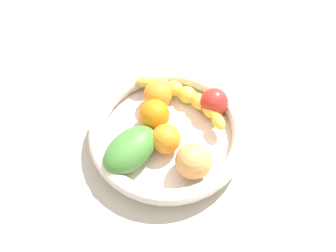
{
  "coord_description": "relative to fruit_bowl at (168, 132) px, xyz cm",
  "views": [
    {
      "loc": [
        -38.58,
        4.08,
        64.64
      ],
      "look_at": [
        0.0,
        0.0,
        7.98
      ],
      "focal_mm": 35.18,
      "sensor_mm": 36.0,
      "label": 1
    }
  ],
  "objects": [
    {
      "name": "banana_draped_left",
      "position": [
        8.01,
        -4.7,
        1.81
      ],
      "size": [
        16.42,
        18.63,
        4.37
      ],
      "color": "yellow",
      "rests_on": "fruit_bowl"
    },
    {
      "name": "mango_green",
      "position": [
        -4.93,
        8.04,
        2.47
      ],
      "size": [
        14.35,
        14.76,
        6.28
      ],
      "primitive_type": "ellipsoid",
      "rotation": [
        0.0,
        0.0,
        2.29
      ],
      "color": "#468837",
      "rests_on": "fruit_bowl"
    },
    {
      "name": "orange_mid_right",
      "position": [
        8.44,
        1.41,
        2.58
      ],
      "size": [
        6.51,
        6.51,
        6.51
      ],
      "primitive_type": "sphere",
      "color": "orange",
      "rests_on": "fruit_bowl"
    },
    {
      "name": "orange_mid_left",
      "position": [
        -3.16,
        0.76,
        2.43
      ],
      "size": [
        6.2,
        6.2,
        6.2
      ],
      "primitive_type": "sphere",
      "color": "orange",
      "rests_on": "fruit_bowl"
    },
    {
      "name": "kitchen_counter",
      "position": [
        0.0,
        0.0,
        -4.16
      ],
      "size": [
        120.0,
        120.0,
        3.0
      ],
      "primitive_type": "cube",
      "color": "#B4AF9E",
      "rests_on": "ground"
    },
    {
      "name": "orange_front",
      "position": [
        3.03,
        2.64,
        2.64
      ],
      "size": [
        6.62,
        6.62,
        6.62
      ],
      "primitive_type": "sphere",
      "color": "orange",
      "rests_on": "fruit_bowl"
    },
    {
      "name": "peach_blush",
      "position": [
        -9.09,
        -3.97,
        2.94
      ],
      "size": [
        7.23,
        7.23,
        7.23
      ],
      "primitive_type": "sphere",
      "color": "#F8AA5C",
      "rests_on": "fruit_bowl"
    },
    {
      "name": "tomato_red",
      "position": [
        5.12,
        -10.69,
        2.48
      ],
      "size": [
        6.3,
        6.3,
        6.3
      ],
      "primitive_type": "sphere",
      "color": "red",
      "rests_on": "fruit_bowl"
    },
    {
      "name": "fruit_bowl",
      "position": [
        0.0,
        0.0,
        0.0
      ],
      "size": [
        33.62,
        33.62,
        5.15
      ],
      "color": "silver",
      "rests_on": "kitchen_counter"
    }
  ]
}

